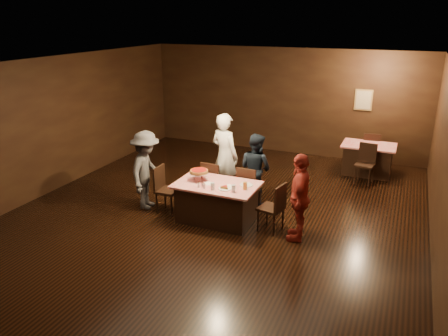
% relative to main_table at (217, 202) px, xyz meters
% --- Properties ---
extents(room, '(10.00, 10.04, 3.02)m').
position_rel_main_table_xyz_m(room, '(-0.12, 0.01, 1.75)').
color(room, black).
rests_on(room, ground).
extents(main_table, '(1.60, 1.00, 0.77)m').
position_rel_main_table_xyz_m(main_table, '(0.00, 0.00, 0.00)').
color(main_table, red).
rests_on(main_table, ground).
extents(back_table, '(1.30, 0.90, 0.77)m').
position_rel_main_table_xyz_m(back_table, '(2.43, 3.96, 0.00)').
color(back_table, red).
rests_on(back_table, ground).
extents(chair_far_left, '(0.44, 0.44, 0.95)m').
position_rel_main_table_xyz_m(chair_far_left, '(-0.40, 0.75, 0.09)').
color(chair_far_left, black).
rests_on(chair_far_left, ground).
extents(chair_far_right, '(0.43, 0.43, 0.95)m').
position_rel_main_table_xyz_m(chair_far_right, '(0.40, 0.75, 0.09)').
color(chair_far_right, black).
rests_on(chair_far_right, ground).
extents(chair_end_left, '(0.42, 0.42, 0.95)m').
position_rel_main_table_xyz_m(chair_end_left, '(-1.10, -0.00, 0.09)').
color(chair_end_left, black).
rests_on(chair_end_left, ground).
extents(chair_end_right, '(0.50, 0.50, 0.95)m').
position_rel_main_table_xyz_m(chair_end_right, '(1.10, -0.00, 0.09)').
color(chair_end_right, black).
rests_on(chair_end_right, ground).
extents(chair_back_near, '(0.47, 0.47, 0.95)m').
position_rel_main_table_xyz_m(chair_back_near, '(2.43, 3.26, 0.09)').
color(chair_back_near, black).
rests_on(chair_back_near, ground).
extents(chair_back_far, '(0.46, 0.46, 0.95)m').
position_rel_main_table_xyz_m(chair_back_far, '(2.43, 4.56, 0.09)').
color(chair_back_far, black).
rests_on(chair_back_far, ground).
extents(diner_white_jacket, '(0.80, 0.65, 1.90)m').
position_rel_main_table_xyz_m(diner_white_jacket, '(-0.32, 1.16, 0.56)').
color(diner_white_jacket, white).
rests_on(diner_white_jacket, ground).
extents(diner_navy_hoodie, '(0.91, 0.81, 1.53)m').
position_rel_main_table_xyz_m(diner_navy_hoodie, '(0.39, 1.15, 0.38)').
color(diner_navy_hoodie, black).
rests_on(diner_navy_hoodie, ground).
extents(diner_grey_knit, '(0.80, 1.16, 1.65)m').
position_rel_main_table_xyz_m(diner_grey_knit, '(-1.59, 0.00, 0.44)').
color(diner_grey_knit, '#4F4E52').
rests_on(diner_grey_knit, ground).
extents(diner_red_shirt, '(0.54, 1.00, 1.61)m').
position_rel_main_table_xyz_m(diner_red_shirt, '(1.65, -0.10, 0.42)').
color(diner_red_shirt, '#AB3027').
rests_on(diner_red_shirt, ground).
extents(pizza_stand, '(0.38, 0.38, 0.22)m').
position_rel_main_table_xyz_m(pizza_stand, '(-0.40, 0.05, 0.57)').
color(pizza_stand, black).
rests_on(pizza_stand, main_table).
extents(plate_with_slice, '(0.25, 0.25, 0.06)m').
position_rel_main_table_xyz_m(plate_with_slice, '(0.25, -0.18, 0.41)').
color(plate_with_slice, white).
rests_on(plate_with_slice, main_table).
extents(plate_empty, '(0.25, 0.25, 0.01)m').
position_rel_main_table_xyz_m(plate_empty, '(0.55, 0.15, 0.39)').
color(plate_empty, white).
rests_on(plate_empty, main_table).
extents(glass_front_left, '(0.08, 0.08, 0.14)m').
position_rel_main_table_xyz_m(glass_front_left, '(0.05, -0.30, 0.46)').
color(glass_front_left, silver).
rests_on(glass_front_left, main_table).
extents(glass_front_right, '(0.08, 0.08, 0.14)m').
position_rel_main_table_xyz_m(glass_front_right, '(0.45, -0.25, 0.46)').
color(glass_front_right, silver).
rests_on(glass_front_right, main_table).
extents(glass_amber, '(0.08, 0.08, 0.14)m').
position_rel_main_table_xyz_m(glass_amber, '(0.60, -0.05, 0.46)').
color(glass_amber, '#BF7F26').
rests_on(glass_amber, main_table).
extents(condiments, '(0.17, 0.10, 0.09)m').
position_rel_main_table_xyz_m(condiments, '(-0.18, -0.28, 0.43)').
color(condiments, silver).
rests_on(condiments, main_table).
extents(napkin_center, '(0.19, 0.19, 0.01)m').
position_rel_main_table_xyz_m(napkin_center, '(0.30, -0.00, 0.39)').
color(napkin_center, white).
rests_on(napkin_center, main_table).
extents(napkin_left, '(0.21, 0.21, 0.01)m').
position_rel_main_table_xyz_m(napkin_left, '(-0.15, -0.05, 0.39)').
color(napkin_left, white).
rests_on(napkin_left, main_table).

